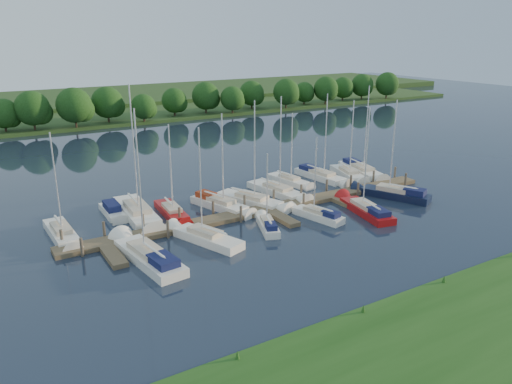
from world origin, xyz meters
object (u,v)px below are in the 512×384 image
dock (270,211)px  sailboat_s_2 (268,226)px  sailboat_n_0 (62,235)px  motorboat (113,212)px  sailboat_n_5 (253,202)px

dock → sailboat_s_2: sailboat_s_2 is taller
dock → sailboat_n_0: size_ratio=4.12×
sailboat_n_0 → sailboat_s_2: sailboat_n_0 is taller
motorboat → sailboat_n_5: 13.90m
motorboat → sailboat_n_5: bearing=163.4°
sailboat_s_2 → motorboat: bearing=156.1°
dock → motorboat: 15.24m
dock → sailboat_n_5: (-0.09, 3.14, 0.07)m
motorboat → sailboat_s_2: bearing=136.7°
sailboat_n_0 → motorboat: bearing=-150.0°
dock → sailboat_n_5: 3.14m
dock → motorboat: size_ratio=7.44×
motorboat → sailboat_n_5: size_ratio=0.49×
dock → sailboat_s_2: (-2.40, -3.34, 0.12)m
motorboat → sailboat_n_5: (13.22, -4.29, -0.05)m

